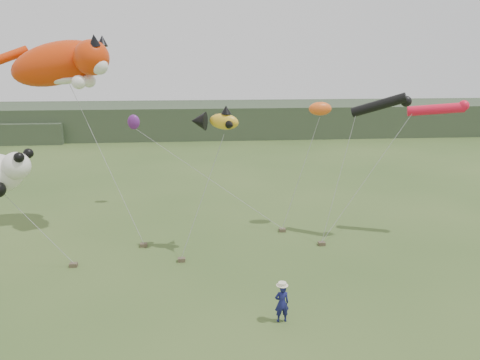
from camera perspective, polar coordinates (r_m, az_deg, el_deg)
name	(u,v)px	position (r m, az deg, el deg)	size (l,w,h in m)	color
ground	(236,300)	(20.64, -0.49, -14.38)	(120.00, 120.00, 0.00)	#385123
headland	(186,120)	(63.21, -6.66, 7.27)	(90.00, 13.00, 4.00)	#2D3D28
festival_attendant	(282,303)	(18.86, 5.12, -14.71)	(0.58, 0.38, 1.58)	#161852
sandbag_anchors	(205,248)	(25.52, -4.30, -8.24)	(13.32, 4.12, 0.19)	brown
cat_kite	(65,63)	(29.04, -20.59, 13.22)	(6.96, 3.72, 3.53)	red
fish_kite	(215,121)	(23.76, -3.11, 7.23)	(2.61, 1.72, 1.28)	gold
tube_kites	(413,107)	(27.54, 20.34, 8.39)	(6.39, 1.92, 1.45)	black
misc_kites	(248,114)	(29.07, 0.93, 8.06)	(12.55, 6.03, 2.25)	orange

